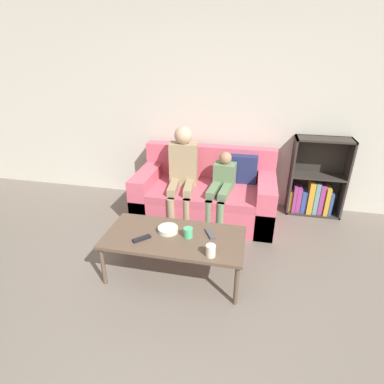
% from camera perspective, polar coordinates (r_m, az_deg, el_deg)
% --- Properties ---
extents(wall_back, '(12.00, 0.06, 2.60)m').
position_cam_1_polar(wall_back, '(4.10, 4.17, 15.56)').
color(wall_back, beige).
rests_on(wall_back, ground_plane).
extents(couch, '(1.73, 0.92, 0.86)m').
position_cam_1_polar(couch, '(3.90, 2.66, -0.59)').
color(couch, '#DB5B70').
rests_on(couch, ground_plane).
extents(bookshelf, '(0.68, 0.28, 1.03)m').
position_cam_1_polar(bookshelf, '(4.25, 22.28, 1.06)').
color(bookshelf, '#332D28').
rests_on(bookshelf, ground_plane).
extents(coffee_table, '(1.30, 0.63, 0.43)m').
position_cam_1_polar(coffee_table, '(2.83, -3.39, -8.99)').
color(coffee_table, brown).
rests_on(coffee_table, ground_plane).
extents(person_adult, '(0.38, 0.66, 1.18)m').
position_cam_1_polar(person_adult, '(3.72, -1.78, 4.70)').
color(person_adult, '#9E8966').
rests_on(person_adult, ground_plane).
extents(person_child, '(0.31, 0.65, 0.89)m').
position_cam_1_polar(person_child, '(3.65, 5.64, 1.26)').
color(person_child, '#66845B').
rests_on(person_child, ground_plane).
extents(cup_near, '(0.08, 0.08, 0.10)m').
position_cam_1_polar(cup_near, '(2.54, 3.59, -11.07)').
color(cup_near, silver).
rests_on(cup_near, coffee_table).
extents(cup_far, '(0.09, 0.09, 0.09)m').
position_cam_1_polar(cup_far, '(2.77, -0.74, -7.73)').
color(cup_far, '#4CB77A').
rests_on(cup_far, coffee_table).
extents(tv_remote_0, '(0.12, 0.17, 0.02)m').
position_cam_1_polar(tv_remote_0, '(2.82, 3.44, -7.92)').
color(tv_remote_0, '#47474C').
rests_on(tv_remote_0, coffee_table).
extents(tv_remote_1, '(0.15, 0.15, 0.02)m').
position_cam_1_polar(tv_remote_1, '(2.79, -9.57, -8.74)').
color(tv_remote_1, black).
rests_on(tv_remote_1, coffee_table).
extents(snack_bowl, '(0.19, 0.19, 0.05)m').
position_cam_1_polar(snack_bowl, '(2.87, -4.60, -7.12)').
color(snack_bowl, beige).
rests_on(snack_bowl, coffee_table).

